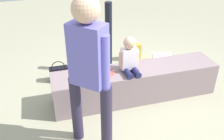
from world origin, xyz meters
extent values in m
plane|color=#A09C82|center=(0.00, 0.00, 0.00)|extent=(12.00, 12.00, 0.00)
cube|color=gray|center=(0.00, 0.00, 0.23)|extent=(2.31, 0.48, 0.46)
cylinder|color=#1F204E|center=(-0.17, -0.12, 0.50)|extent=(0.08, 0.25, 0.08)
cylinder|color=#1F204E|center=(-0.06, -0.12, 0.50)|extent=(0.08, 0.25, 0.08)
cube|color=white|center=(-0.11, -0.01, 0.64)|extent=(0.21, 0.14, 0.28)
sphere|color=#DBAD8C|center=(-0.11, -0.01, 0.87)|extent=(0.16, 0.16, 0.16)
cylinder|color=#DBAD8C|center=(-0.23, 0.00, 0.64)|extent=(0.05, 0.05, 0.21)
cylinder|color=#DBAD8C|center=(0.00, -0.01, 0.64)|extent=(0.05, 0.05, 0.21)
cylinder|color=#2D273F|center=(-0.65, -0.84, 0.41)|extent=(0.12, 0.12, 0.81)
cylinder|color=#2D273F|center=(-0.92, -0.57, 0.41)|extent=(0.12, 0.12, 0.81)
cube|color=#6862C7|center=(-0.78, -0.70, 1.12)|extent=(0.39, 0.39, 0.62)
sphere|color=#DBAD8C|center=(-0.78, -0.70, 1.56)|extent=(0.26, 0.26, 0.26)
cylinder|color=#6862C7|center=(-0.65, -0.83, 1.07)|extent=(0.10, 0.10, 0.59)
cylinder|color=#6862C7|center=(-0.91, -0.58, 1.07)|extent=(0.10, 0.10, 0.59)
cylinder|color=#E0594C|center=(-0.42, 0.01, 0.47)|extent=(0.22, 0.22, 0.01)
cylinder|color=olive|center=(-0.42, 0.01, 0.50)|extent=(0.10, 0.10, 0.05)
cylinder|color=pink|center=(-0.42, 0.01, 0.52)|extent=(0.10, 0.10, 0.01)
cube|color=silver|center=(-0.36, 0.00, 0.48)|extent=(0.11, 0.04, 0.00)
cube|color=gold|center=(0.38, 1.11, 0.15)|extent=(0.26, 0.12, 0.30)
torus|color=white|center=(0.33, 1.11, 0.30)|extent=(0.10, 0.01, 0.10)
torus|color=white|center=(0.44, 1.11, 0.30)|extent=(0.10, 0.01, 0.10)
cylinder|color=black|center=(-0.18, 0.78, 0.02)|extent=(0.36, 0.36, 0.04)
cylinder|color=black|center=(-0.18, 0.78, 0.61)|extent=(0.11, 0.11, 1.15)
cylinder|color=silver|center=(-0.07, 0.43, 0.08)|extent=(0.07, 0.07, 0.17)
cone|color=silver|center=(-0.07, 0.43, 0.18)|extent=(0.06, 0.06, 0.03)
cylinder|color=blue|center=(-0.07, 0.43, 0.20)|extent=(0.03, 0.03, 0.02)
cylinder|color=red|center=(-0.44, 1.15, 0.06)|extent=(0.07, 0.07, 0.12)
cube|color=white|center=(0.83, 0.83, 0.07)|extent=(0.41, 0.39, 0.15)
cube|color=black|center=(-1.00, 0.75, 0.12)|extent=(0.29, 0.11, 0.24)
torus|color=black|center=(-1.00, 0.75, 0.24)|extent=(0.21, 0.01, 0.21)
camera|label=1|loc=(-1.17, -2.86, 2.21)|focal=41.56mm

